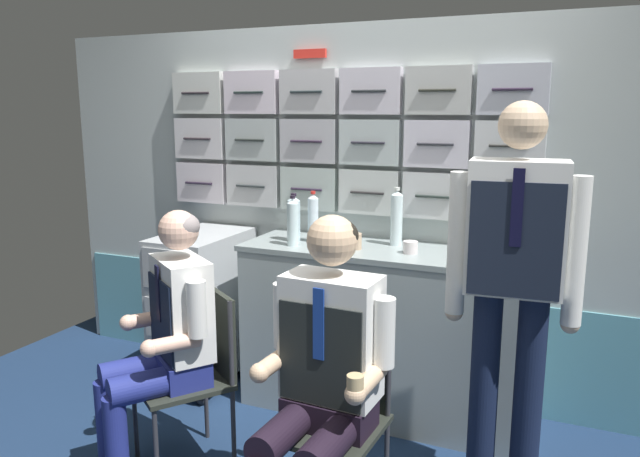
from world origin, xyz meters
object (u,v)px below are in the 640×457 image
object	(u,v)px
paper_cup_tan	(467,244)
snack_banana	(468,253)
crew_member_standing	(513,272)
water_bottle_blue_cap	(396,218)
service_trolley	(203,304)
crew_member_right	(323,367)
crew_member_left	(165,333)
folding_chair_right	(339,397)
folding_chair_left	(200,359)

from	to	relation	value
paper_cup_tan	snack_banana	distance (m)	0.17
crew_member_standing	water_bottle_blue_cap	size ratio (longest dim) A/B	5.34
service_trolley	paper_cup_tan	size ratio (longest dim) A/B	14.14
crew_member_right	crew_member_left	bearing A→B (deg)	171.61
water_bottle_blue_cap	crew_member_standing	bearing A→B (deg)	-43.79
folding_chair_right	water_bottle_blue_cap	world-z (taller)	water_bottle_blue_cap
snack_banana	folding_chair_left	bearing A→B (deg)	-143.37
folding_chair_left	water_bottle_blue_cap	distance (m)	1.28
folding_chair_right	snack_banana	size ratio (longest dim) A/B	4.87
service_trolley	folding_chair_left	xyz separation A→B (m)	(0.48, -0.73, 0.01)
folding_chair_left	paper_cup_tan	size ratio (longest dim) A/B	12.60
folding_chair_right	crew_member_left	bearing A→B (deg)	-177.60
crew_member_left	paper_cup_tan	xyz separation A→B (m)	(1.14, 1.10, 0.29)
folding_chair_left	crew_member_left	size ratio (longest dim) A/B	0.68
service_trolley	folding_chair_right	bearing A→B (deg)	-34.10
service_trolley	snack_banana	bearing A→B (deg)	2.64
crew_member_left	crew_member_standing	distance (m)	1.55
service_trolley	folding_chair_left	world-z (taller)	service_trolley
folding_chair_left	crew_member_right	bearing A→B (deg)	-19.01
crew_member_right	crew_member_standing	world-z (taller)	crew_member_standing
service_trolley	folding_chair_left	size ratio (longest dim) A/B	1.12
snack_banana	service_trolley	bearing A→B (deg)	-177.36
crew_member_standing	water_bottle_blue_cap	bearing A→B (deg)	136.21
service_trolley	paper_cup_tan	xyz separation A→B (m)	(1.53, 0.24, 0.46)
folding_chair_left	crew_member_standing	bearing A→B (deg)	11.00
crew_member_standing	water_bottle_blue_cap	xyz separation A→B (m)	(-0.69, 0.66, 0.07)
paper_cup_tan	service_trolley	bearing A→B (deg)	-171.20
folding_chair_right	water_bottle_blue_cap	distance (m)	1.17
service_trolley	folding_chair_left	distance (m)	0.88
crew_member_left	crew_member_right	bearing A→B (deg)	-8.39
water_bottle_blue_cap	paper_cup_tan	world-z (taller)	water_bottle_blue_cap
crew_member_standing	crew_member_right	bearing A→B (deg)	-140.25
folding_chair_left	crew_member_left	world-z (taller)	crew_member_left
crew_member_right	paper_cup_tan	distance (m)	1.29
folding_chair_left	crew_member_right	xyz separation A→B (m)	(0.74, -0.25, 0.20)
folding_chair_left	folding_chair_right	world-z (taller)	same
crew_member_right	crew_member_standing	distance (m)	0.87
crew_member_left	water_bottle_blue_cap	xyz separation A→B (m)	(0.76, 1.06, 0.41)
service_trolley	crew_member_standing	xyz separation A→B (m)	(1.84, -0.47, 0.52)
crew_member_left	folding_chair_right	xyz separation A→B (m)	(0.84, 0.04, -0.16)
folding_chair_right	crew_member_right	xyz separation A→B (m)	(-0.01, -0.16, 0.20)
crew_member_standing	folding_chair_left	bearing A→B (deg)	-169.00
service_trolley	snack_banana	distance (m)	1.63
folding_chair_right	crew_member_standing	distance (m)	0.88
service_trolley	crew_member_right	world-z (taller)	crew_member_right
snack_banana	folding_chair_right	bearing A→B (deg)	-110.66
crew_member_standing	paper_cup_tan	distance (m)	0.77
paper_cup_tan	snack_banana	bearing A→B (deg)	-77.46
crew_member_left	water_bottle_blue_cap	size ratio (longest dim) A/B	3.86
folding_chair_left	paper_cup_tan	world-z (taller)	paper_cup_tan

